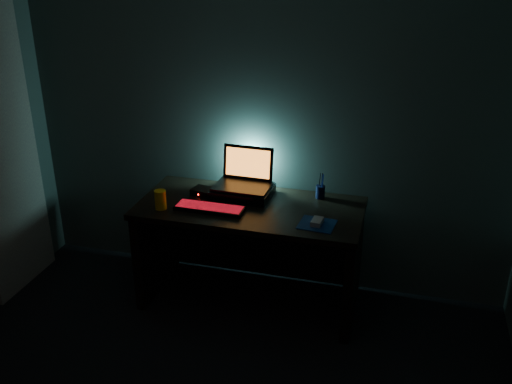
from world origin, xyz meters
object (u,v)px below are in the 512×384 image
at_px(mouse, 317,222).
at_px(pen_cup, 320,192).
at_px(keyboard, 210,208).
at_px(juice_glass, 161,200).
at_px(laptop, 245,177).
at_px(router, 203,192).

bearing_deg(mouse, pen_cup, 101.73).
bearing_deg(keyboard, mouse, -0.91).
xyz_separation_m(pen_cup, juice_glass, (-0.99, -0.45, 0.02)).
bearing_deg(pen_cup, keyboard, -150.22).
bearing_deg(laptop, router, -156.06).
height_order(keyboard, mouse, mouse).
xyz_separation_m(juice_glass, router, (0.19, 0.28, -0.04)).
bearing_deg(laptop, mouse, -29.82).
bearing_deg(juice_glass, router, 56.27).
distance_m(mouse, juice_glass, 1.03).
relative_size(keyboard, juice_glass, 3.58).
xyz_separation_m(laptop, juice_glass, (-0.46, -0.39, -0.06)).
bearing_deg(mouse, juice_glass, -172.76).
bearing_deg(juice_glass, laptop, 40.41).
distance_m(keyboard, juice_glass, 0.33).
relative_size(pen_cup, juice_glass, 0.70).
height_order(laptop, mouse, laptop).
relative_size(keyboard, router, 2.83).
bearing_deg(keyboard, router, 121.11).
height_order(pen_cup, juice_glass, juice_glass).
height_order(mouse, juice_glass, juice_glass).
bearing_deg(router, pen_cup, 23.86).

